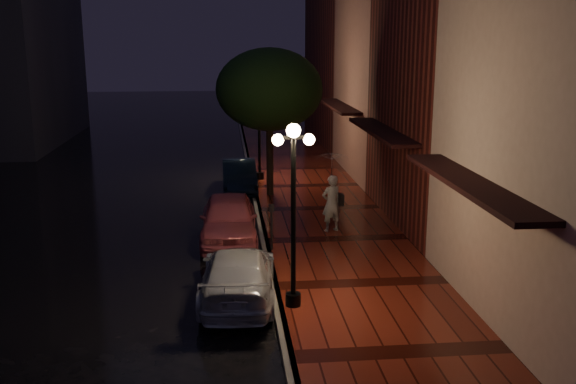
# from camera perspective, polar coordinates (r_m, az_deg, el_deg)

# --- Properties ---
(ground) EXTENTS (120.00, 120.00, 0.00)m
(ground) POSITION_cam_1_polar(r_m,az_deg,el_deg) (20.05, -2.07, -4.76)
(ground) COLOR black
(ground) RESTS_ON ground
(sidewalk) EXTENTS (4.50, 60.00, 0.15)m
(sidewalk) POSITION_cam_1_polar(r_m,az_deg,el_deg) (20.29, 4.30, -4.35)
(sidewalk) COLOR #48140C
(sidewalk) RESTS_ON ground
(curb) EXTENTS (0.25, 60.00, 0.15)m
(curb) POSITION_cam_1_polar(r_m,az_deg,el_deg) (20.03, -2.07, -4.56)
(curb) COLOR #595451
(curb) RESTS_ON ground
(storefront_mid) EXTENTS (5.00, 8.00, 11.00)m
(storefront_mid) POSITION_cam_1_polar(r_m,az_deg,el_deg) (22.55, 15.85, 11.03)
(storefront_mid) COLOR #511914
(storefront_mid) RESTS_ON ground
(storefront_far) EXTENTS (5.00, 8.00, 9.00)m
(storefront_far) POSITION_cam_1_polar(r_m,az_deg,el_deg) (30.18, 10.17, 9.94)
(storefront_far) COLOR #8C5951
(storefront_far) RESTS_ON ground
(storefront_extra) EXTENTS (5.00, 12.00, 10.00)m
(storefront_extra) POSITION_cam_1_polar(r_m,az_deg,el_deg) (39.87, 6.26, 11.62)
(storefront_extra) COLOR #511914
(storefront_extra) RESTS_ON ground
(streetlamp_near) EXTENTS (0.96, 0.36, 4.31)m
(streetlamp_near) POSITION_cam_1_polar(r_m,az_deg,el_deg) (14.56, 0.48, -1.16)
(streetlamp_near) COLOR black
(streetlamp_near) RESTS_ON sidewalk
(streetlamp_far) EXTENTS (0.96, 0.36, 4.31)m
(streetlamp_far) POSITION_cam_1_polar(r_m,az_deg,el_deg) (28.29, -2.58, 6.03)
(streetlamp_far) COLOR black
(streetlamp_far) RESTS_ON sidewalk
(street_tree) EXTENTS (4.16, 4.16, 5.80)m
(street_tree) POSITION_cam_1_polar(r_m,az_deg,el_deg) (25.14, -1.64, 8.87)
(street_tree) COLOR black
(street_tree) RESTS_ON sidewalk
(pink_car) EXTENTS (1.81, 4.38, 1.48)m
(pink_car) POSITION_cam_1_polar(r_m,az_deg,el_deg) (20.32, -5.29, -2.38)
(pink_car) COLOR #C4505A
(pink_car) RESTS_ON ground
(navy_car) EXTENTS (1.43, 3.96, 1.30)m
(navy_car) POSITION_cam_1_polar(r_m,az_deg,el_deg) (26.98, -4.36, 1.43)
(navy_car) COLOR black
(navy_car) RESTS_ON ground
(silver_car) EXTENTS (2.07, 4.53, 1.28)m
(silver_car) POSITION_cam_1_polar(r_m,az_deg,el_deg) (15.90, -4.47, -7.34)
(silver_car) COLOR #B3B5BC
(silver_car) RESTS_ON ground
(woman_with_umbrella) EXTENTS (1.08, 1.10, 2.61)m
(woman_with_umbrella) POSITION_cam_1_polar(r_m,az_deg,el_deg) (20.61, 3.91, 1.13)
(woman_with_umbrella) COLOR white
(woman_with_umbrella) RESTS_ON sidewalk
(parking_meter) EXTENTS (0.16, 0.14, 1.40)m
(parking_meter) POSITION_cam_1_polar(r_m,az_deg,el_deg) (18.94, -1.48, -2.70)
(parking_meter) COLOR black
(parking_meter) RESTS_ON sidewalk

